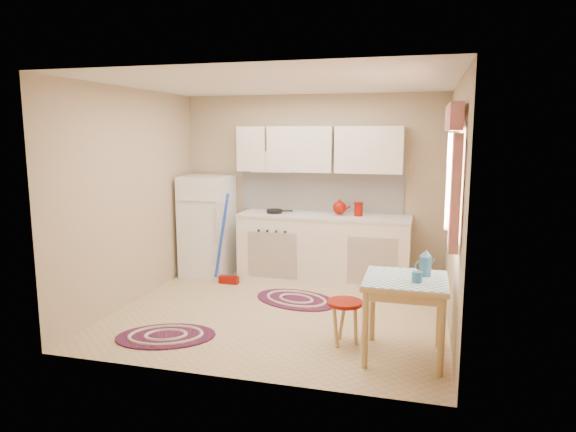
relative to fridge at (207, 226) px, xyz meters
The scene contains 14 objects.
room_shell 2.07m from the fridge, 32.85° to the right, with size 3.64×3.60×2.52m.
fridge is the anchor object (origin of this frame).
broom 0.57m from the fridge, 38.19° to the right, with size 0.28×0.12×1.20m, color blue, non-canonical shape.
base_cabinets 1.67m from the fridge, ahead, with size 2.25×0.60×0.88m, color white.
countertop 1.66m from the fridge, ahead, with size 2.27×0.62×0.04m, color silver.
frying_pan 1.01m from the fridge, ahead, with size 0.21×0.21×0.05m, color black.
red_kettle 1.88m from the fridge, ahead, with size 0.20×0.18×0.20m, color maroon, non-canonical shape.
red_canister 2.12m from the fridge, ahead, with size 0.11×0.11×0.16m, color maroon.
table 3.49m from the fridge, 36.55° to the right, with size 0.72×0.72×0.72m, color tan.
stool 2.98m from the fridge, 40.56° to the right, with size 0.34×0.34×0.42m, color maroon.
coffee_pot 3.54m from the fridge, 33.41° to the right, with size 0.12×0.11×0.25m, color #2E638C, non-canonical shape.
mug 3.61m from the fridge, 36.92° to the right, with size 0.09×0.09×0.10m, color #2E638C.
rug_center 1.82m from the fridge, 28.12° to the right, with size 1.05×0.70×0.02m, color maroon, non-canonical shape.
rug_left 2.37m from the fridge, 76.95° to the right, with size 0.97×0.65×0.02m, color maroon, non-canonical shape.
Camera 1 is at (1.50, -5.28, 1.99)m, focal length 32.00 mm.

